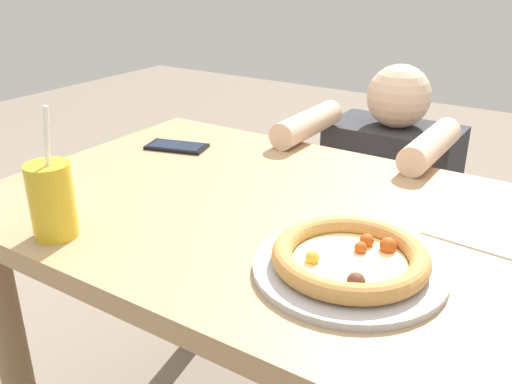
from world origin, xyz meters
name	(u,v)px	position (x,y,z in m)	size (l,w,h in m)	color
dining_table	(274,263)	(0.00, 0.00, 0.62)	(1.15, 0.77, 0.75)	tan
pizza_near	(350,261)	(0.22, -0.14, 0.77)	(0.30, 0.30, 0.04)	#B7B7BC
drink_cup_colored	(52,200)	(-0.26, -0.31, 0.82)	(0.08, 0.08, 0.23)	gold
paper_napkin	(480,230)	(0.36, 0.11, 0.75)	(0.16, 0.14, 0.00)	white
cell_phone	(177,146)	(-0.39, 0.17, 0.75)	(0.16, 0.11, 0.01)	black
diner_seated	(385,229)	(0.00, 0.65, 0.42)	(0.40, 0.52, 0.92)	#333847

